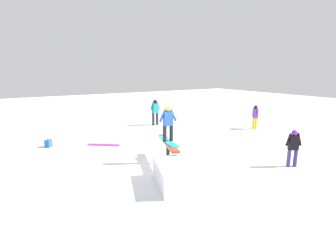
{
  "coord_description": "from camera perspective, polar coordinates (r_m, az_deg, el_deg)",
  "views": [
    {
      "loc": [
        -7.97,
        4.94,
        3.44
      ],
      "look_at": [
        0.0,
        0.0,
        1.44
      ],
      "focal_mm": 28.0,
      "sensor_mm": 36.0,
      "label": 1
    }
  ],
  "objects": [
    {
      "name": "ground_plane",
      "position": [
        9.98,
        0.0,
        -8.08
      ],
      "size": [
        60.0,
        60.0,
        0.0
      ],
      "primitive_type": "plane",
      "color": "white"
    },
    {
      "name": "rail_feature",
      "position": [
        9.76,
        0.0,
        -4.2
      ],
      "size": [
        2.35,
        1.05,
        0.84
      ],
      "rotation": [
        0.0,
        0.0,
        -0.33
      ],
      "color": "black",
      "rests_on": "ground"
    },
    {
      "name": "snow_kicker_ramp",
      "position": [
        8.09,
        3.07,
        -10.46
      ],
      "size": [
        2.19,
        2.01,
        0.68
      ],
      "primitive_type": "cube",
      "rotation": [
        0.0,
        0.0,
        -0.33
      ],
      "color": "white",
      "rests_on": "ground"
    },
    {
      "name": "main_rider_on_rail",
      "position": [
        9.57,
        0.0,
        0.33
      ],
      "size": [
        1.58,
        0.7,
        1.35
      ],
      "rotation": [
        0.0,
        0.0,
        -0.2
      ],
      "color": "#1CBFD2",
      "rests_on": "rail_feature"
    },
    {
      "name": "bystander_purple",
      "position": [
        16.3,
        18.45,
        2.13
      ],
      "size": [
        0.6,
        0.29,
        1.43
      ],
      "rotation": [
        0.0,
        0.0,
        2.84
      ],
      "color": "yellow",
      "rests_on": "ground"
    },
    {
      "name": "bystander_black",
      "position": [
        10.41,
        25.61,
        -4.0
      ],
      "size": [
        0.35,
        0.58,
        1.37
      ],
      "rotation": [
        0.0,
        0.0,
        4.24
      ],
      "color": "navy",
      "rests_on": "ground"
    },
    {
      "name": "bystander_teal",
      "position": [
        16.62,
        -2.82,
        3.31
      ],
      "size": [
        0.25,
        0.7,
        1.63
      ],
      "rotation": [
        0.0,
        0.0,
        1.64
      ],
      "color": "#1E2727",
      "rests_on": "ground"
    },
    {
      "name": "loose_snowboard_magenta",
      "position": [
        12.65,
        -13.85,
        -4.01
      ],
      "size": [
        1.15,
        1.37,
        0.02
      ],
      "primitive_type": "cube",
      "rotation": [
        0.0,
        0.0,
        0.91
      ],
      "color": "#CF2097",
      "rests_on": "ground"
    },
    {
      "name": "backpack_on_snow",
      "position": [
        13.13,
        -24.6,
        -3.47
      ],
      "size": [
        0.37,
        0.36,
        0.34
      ],
      "primitive_type": "cube",
      "rotation": [
        0.0,
        0.0,
        5.6
      ],
      "color": "blue",
      "rests_on": "ground"
    }
  ]
}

